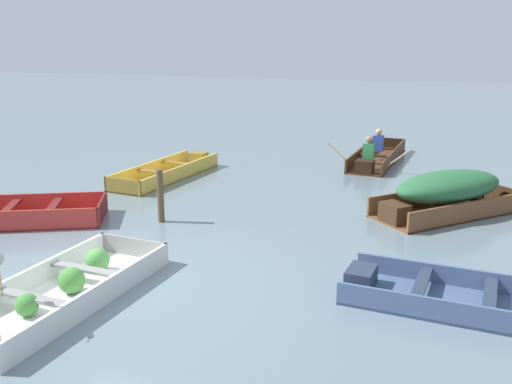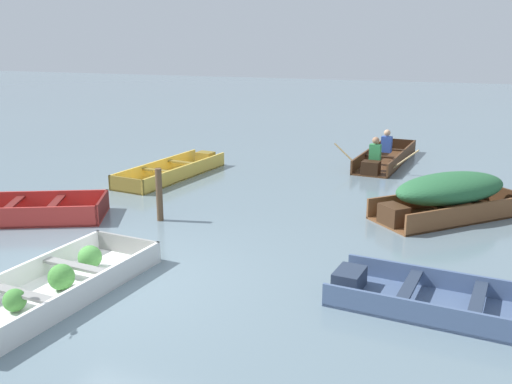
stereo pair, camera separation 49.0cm
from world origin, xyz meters
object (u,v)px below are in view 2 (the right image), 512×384
object	(u,v)px
dinghy_white_foreground	(49,288)
mooring_post	(159,195)
skiff_yellow_outer_moored	(175,171)
rowboat_dark_varnish_with_crew	(384,157)
skiff_slate_blue_near_moored	(431,300)
skiff_wooden_brown_mid_moored	(449,192)
skiff_red_far_moored	(27,212)

from	to	relation	value
dinghy_white_foreground	mooring_post	distance (m)	3.48
skiff_yellow_outer_moored	mooring_post	size ratio (longest dim) A/B	3.53
skiff_yellow_outer_moored	rowboat_dark_varnish_with_crew	world-z (taller)	rowboat_dark_varnish_with_crew
skiff_yellow_outer_moored	rowboat_dark_varnish_with_crew	distance (m)	5.70
skiff_slate_blue_near_moored	rowboat_dark_varnish_with_crew	world-z (taller)	rowboat_dark_varnish_with_crew
skiff_yellow_outer_moored	skiff_wooden_brown_mid_moored	bearing A→B (deg)	-10.00
skiff_wooden_brown_mid_moored	skiff_slate_blue_near_moored	bearing A→B (deg)	-90.09
skiff_red_far_moored	skiff_yellow_outer_moored	distance (m)	4.23
skiff_yellow_outer_moored	mooring_post	xyz separation A→B (m)	(1.48, -3.31, 0.39)
mooring_post	skiff_wooden_brown_mid_moored	bearing A→B (deg)	22.79
skiff_red_far_moored	mooring_post	world-z (taller)	mooring_post
dinghy_white_foreground	skiff_slate_blue_near_moored	bearing A→B (deg)	17.42
skiff_slate_blue_near_moored	skiff_wooden_brown_mid_moored	world-z (taller)	skiff_wooden_brown_mid_moored
skiff_yellow_outer_moored	skiff_red_far_moored	bearing A→B (deg)	-103.17
skiff_wooden_brown_mid_moored	skiff_red_far_moored	world-z (taller)	skiff_wooden_brown_mid_moored
dinghy_white_foreground	skiff_slate_blue_near_moored	world-z (taller)	dinghy_white_foreground
skiff_slate_blue_near_moored	skiff_yellow_outer_moored	xyz separation A→B (m)	(-6.58, 5.25, 0.02)
dinghy_white_foreground	rowboat_dark_varnish_with_crew	xyz separation A→B (m)	(2.95, 9.96, 0.05)
rowboat_dark_varnish_with_crew	mooring_post	size ratio (longest dim) A/B	3.75
skiff_wooden_brown_mid_moored	mooring_post	distance (m)	5.54
dinghy_white_foreground	skiff_red_far_moored	bearing A→B (deg)	135.99
skiff_slate_blue_near_moored	rowboat_dark_varnish_with_crew	bearing A→B (deg)	102.43
dinghy_white_foreground	skiff_wooden_brown_mid_moored	world-z (taller)	skiff_wooden_brown_mid_moored
skiff_wooden_brown_mid_moored	skiff_yellow_outer_moored	size ratio (longest dim) A/B	0.83
skiff_slate_blue_near_moored	skiff_red_far_moored	xyz separation A→B (m)	(-7.54, 1.12, 0.03)
rowboat_dark_varnish_with_crew	mooring_post	xyz separation A→B (m)	(-3.24, -6.51, 0.32)
skiff_red_far_moored	skiff_yellow_outer_moored	world-z (taller)	skiff_red_far_moored
skiff_red_far_moored	skiff_yellow_outer_moored	size ratio (longest dim) A/B	0.81
skiff_slate_blue_near_moored	skiff_wooden_brown_mid_moored	distance (m)	4.10
dinghy_white_foreground	skiff_red_far_moored	xyz separation A→B (m)	(-2.73, 2.63, 0.01)
skiff_slate_blue_near_moored	mooring_post	size ratio (longest dim) A/B	2.88
dinghy_white_foreground	skiff_slate_blue_near_moored	xyz separation A→B (m)	(4.82, 1.51, -0.03)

